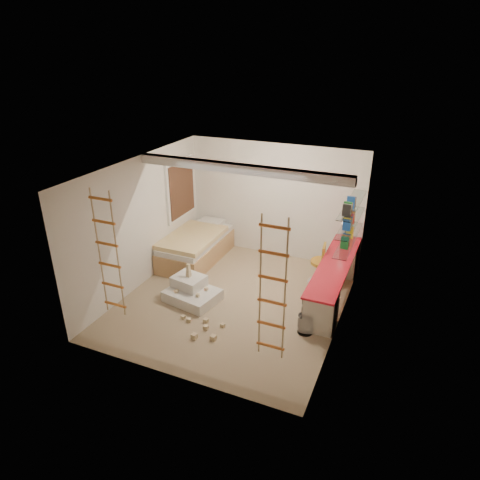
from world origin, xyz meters
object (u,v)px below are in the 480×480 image
at_px(swivel_chair, 321,270).
at_px(desk, 334,279).
at_px(bed, 196,247).
at_px(play_platform, 191,291).

bearing_deg(swivel_chair, desk, -50.13).
relative_size(desk, swivel_chair, 3.19).
height_order(desk, bed, desk).
bearing_deg(desk, swivel_chair, 129.87).
bearing_deg(swivel_chair, bed, -179.39).
relative_size(bed, swivel_chair, 2.28).
bearing_deg(swivel_chair, play_platform, -144.56).
xyz_separation_m(swivel_chair, play_platform, (-2.16, -1.53, -0.16)).
distance_m(desk, play_platform, 2.75).
bearing_deg(desk, play_platform, -155.36).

